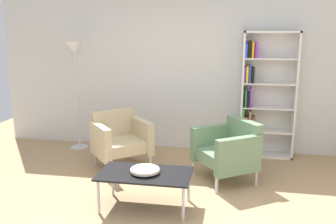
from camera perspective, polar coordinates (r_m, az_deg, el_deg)
The scene contains 8 objects.
ground_plane at distance 3.86m, azimuth -0.80°, elevation -16.73°, with size 8.32×8.32×0.00m, color tan.
plaster_back_panel at distance 5.82m, azimuth 3.80°, elevation 8.23°, with size 6.40×0.12×2.90m, color silver.
bookshelf_tall at distance 5.65m, azimuth 14.69°, elevation 2.44°, with size 0.80×0.30×1.90m.
coffee_table_low at distance 3.97m, azimuth -3.64°, elevation -9.99°, with size 1.00×0.56×0.40m.
decorative_bowl at distance 3.94m, azimuth -3.66°, elevation -9.10°, with size 0.32×0.32×0.05m.
armchair_near_window at distance 4.73m, azimuth 9.56°, elevation -5.77°, with size 0.93×0.94×0.78m.
armchair_corner_red at distance 5.17m, azimuth -7.61°, elevation -4.10°, with size 0.95×0.94×0.78m.
floor_lamp_torchiere at distance 5.93m, azimuth -14.48°, elevation 7.93°, with size 0.32×0.32×1.74m.
Camera 1 is at (0.64, -3.30, 1.89)m, focal length 38.62 mm.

